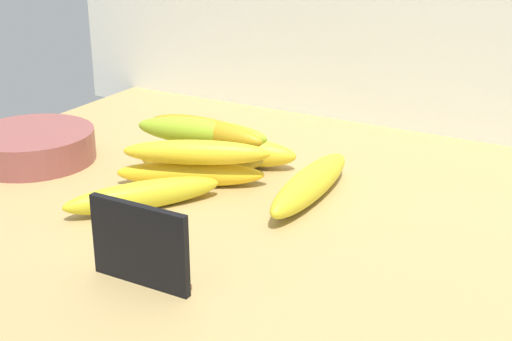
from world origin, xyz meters
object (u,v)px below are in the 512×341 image
(fruit_bowl, at_px, (33,146))
(banana_1, at_px, (310,184))
(banana_3, at_px, (235,151))
(banana_4, at_px, (203,160))
(banana_7, at_px, (205,131))
(banana_6, at_px, (201,132))
(banana_0, at_px, (190,174))
(banana_2, at_px, (143,195))
(chalkboard_sign, at_px, (140,248))
(banana_5, at_px, (196,152))

(fruit_bowl, xyz_separation_m, banana_1, (0.40, 0.07, -0.00))
(banana_3, relative_size, banana_4, 1.06)
(banana_4, bearing_deg, banana_7, 105.37)
(banana_4, bearing_deg, banana_6, 130.83)
(banana_0, relative_size, banana_2, 0.99)
(chalkboard_sign, xyz_separation_m, banana_3, (-0.09, 0.32, -0.02))
(banana_2, bearing_deg, banana_3, 83.06)
(chalkboard_sign, distance_m, banana_2, 0.18)
(banana_4, distance_m, banana_5, 0.06)
(banana_3, height_order, banana_4, banana_3)
(chalkboard_sign, height_order, banana_4, chalkboard_sign)
(chalkboard_sign, xyz_separation_m, banana_7, (-0.11, 0.29, 0.02))
(fruit_bowl, distance_m, banana_0, 0.25)
(banana_2, height_order, banana_3, banana_3)
(banana_1, relative_size, banana_5, 1.12)
(banana_0, height_order, banana_3, banana_3)
(chalkboard_sign, bearing_deg, banana_5, 110.76)
(banana_2, relative_size, banana_7, 1.06)
(banana_3, xyz_separation_m, banana_4, (-0.02, -0.04, -0.00))
(banana_5, relative_size, banana_6, 1.00)
(chalkboard_sign, distance_m, fruit_bowl, 0.40)
(chalkboard_sign, relative_size, banana_7, 0.61)
(fruit_bowl, xyz_separation_m, banana_6, (0.23, 0.08, 0.03))
(banana_4, distance_m, banana_6, 0.04)
(fruit_bowl, bearing_deg, banana_0, 7.04)
(banana_1, height_order, banana_6, banana_6)
(banana_1, relative_size, banana_7, 1.16)
(banana_4, xyz_separation_m, banana_5, (0.02, -0.05, 0.03))
(banana_0, height_order, banana_2, banana_2)
(banana_0, xyz_separation_m, banana_5, (0.01, -0.00, 0.03))
(banana_6, bearing_deg, banana_1, -4.94)
(fruit_bowl, xyz_separation_m, banana_4, (0.23, 0.08, -0.00))
(chalkboard_sign, height_order, banana_5, chalkboard_sign)
(chalkboard_sign, relative_size, banana_1, 0.53)
(chalkboard_sign, relative_size, banana_0, 0.58)
(banana_2, xyz_separation_m, banana_5, (0.02, 0.08, 0.03))
(banana_5, height_order, banana_6, banana_6)
(banana_2, height_order, banana_6, banana_6)
(fruit_bowl, xyz_separation_m, banana_7, (0.23, 0.09, 0.03))
(banana_0, distance_m, banana_2, 0.09)
(banana_0, height_order, banana_7, banana_7)
(banana_4, bearing_deg, fruit_bowl, -162.09)
(banana_5, distance_m, banana_7, 0.07)
(banana_3, height_order, banana_6, banana_6)
(banana_5, height_order, banana_7, banana_7)
(banana_4, bearing_deg, banana_2, -89.22)
(banana_0, xyz_separation_m, banana_1, (0.15, 0.04, 0.00))
(chalkboard_sign, xyz_separation_m, banana_5, (-0.09, 0.23, 0.01))
(banana_6, bearing_deg, banana_4, -49.17)
(fruit_bowl, xyz_separation_m, banana_2, (0.24, -0.06, -0.00))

